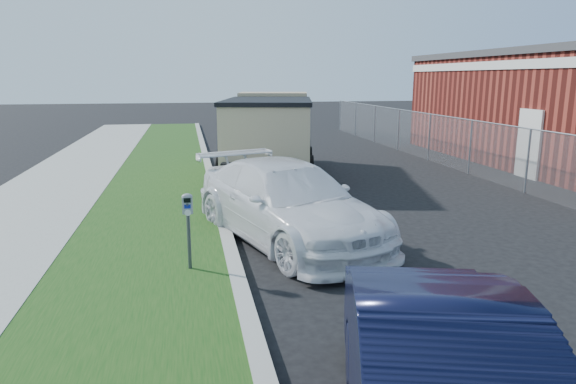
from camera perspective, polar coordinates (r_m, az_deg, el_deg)
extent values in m
plane|color=black|center=(9.70, 9.36, -6.70)|extent=(120.00, 120.00, 0.00)
cube|color=gray|center=(11.02, -7.16, -3.85)|extent=(0.25, 50.00, 0.15)
cube|color=#133D10|center=(11.04, -15.49, -4.24)|extent=(3.00, 50.00, 0.13)
plane|color=slate|center=(18.26, 19.59, 4.71)|extent=(0.00, 30.00, 30.00)
cylinder|color=gray|center=(18.17, 19.80, 7.51)|extent=(0.04, 30.00, 0.04)
cylinder|color=gray|center=(15.78, 25.09, 3.11)|extent=(0.06, 0.06, 1.80)
cylinder|color=gray|center=(18.26, 19.59, 4.71)|extent=(0.06, 0.06, 1.80)
cylinder|color=gray|center=(20.87, 15.42, 5.88)|extent=(0.06, 0.06, 1.80)
cylinder|color=gray|center=(23.58, 12.18, 6.77)|extent=(0.06, 0.06, 1.80)
cylinder|color=gray|center=(26.35, 9.61, 7.46)|extent=(0.06, 0.06, 1.80)
cylinder|color=gray|center=(29.17, 7.52, 8.01)|extent=(0.06, 0.06, 1.80)
cylinder|color=gray|center=(32.02, 5.80, 8.45)|extent=(0.06, 0.06, 1.80)
cube|color=silver|center=(19.75, 22.47, 12.90)|extent=(0.06, 14.00, 0.30)
cube|color=silver|center=(18.20, 25.18, 4.85)|extent=(0.08, 1.10, 2.20)
cylinder|color=#3F4247|center=(8.49, -10.93, -5.47)|extent=(0.06, 0.06, 0.92)
cube|color=gray|center=(8.32, -11.11, -1.44)|extent=(0.17, 0.11, 0.28)
ellipsoid|color=gray|center=(8.29, -11.15, -0.52)|extent=(0.18, 0.12, 0.10)
cube|color=black|center=(8.24, -11.14, -0.92)|extent=(0.11, 0.01, 0.07)
cube|color=#0D1C92|center=(8.26, -11.11, -1.60)|extent=(0.10, 0.01, 0.06)
cylinder|color=silver|center=(8.29, -11.08, -2.27)|extent=(0.10, 0.01, 0.10)
cube|color=#3F4247|center=(8.26, -11.12, -1.41)|extent=(0.04, 0.01, 0.05)
imported|color=white|center=(10.20, -0.25, -1.04)|extent=(3.77, 5.73, 1.54)
cube|color=black|center=(16.93, -2.00, 4.36)|extent=(3.65, 6.98, 0.36)
cube|color=tan|center=(19.20, -1.62, 7.91)|extent=(2.78, 2.35, 2.08)
cube|color=black|center=(19.18, -1.62, 9.14)|extent=(2.82, 2.37, 0.62)
cube|color=tan|center=(16.00, -2.19, 6.96)|extent=(3.37, 4.79, 1.66)
cube|color=black|center=(15.94, -2.21, 10.05)|extent=(3.49, 4.92, 0.12)
cube|color=black|center=(20.28, -1.46, 5.50)|extent=(2.47, 0.69, 0.31)
cylinder|color=black|center=(19.32, -5.16, 4.64)|extent=(0.55, 1.09, 1.04)
cylinder|color=black|center=(19.20, 1.96, 4.63)|extent=(0.55, 1.09, 1.04)
cylinder|color=black|center=(16.57, -6.22, 3.29)|extent=(0.55, 1.09, 1.04)
cylinder|color=black|center=(16.43, 2.08, 3.28)|extent=(0.55, 1.09, 1.04)
cylinder|color=black|center=(14.74, -7.15, 2.11)|extent=(0.55, 1.09, 1.04)
cylinder|color=black|center=(14.59, 2.18, 2.09)|extent=(0.55, 1.09, 1.04)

